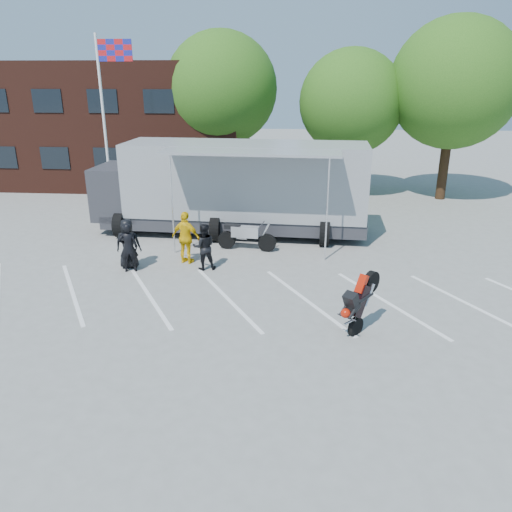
# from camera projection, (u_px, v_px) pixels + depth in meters

# --- Properties ---
(ground) EXTENTS (100.00, 100.00, 0.00)m
(ground) POSITION_uv_depth(u_px,v_px,m) (215.00, 312.00, 14.13)
(ground) COLOR gray
(ground) RESTS_ON ground
(parking_bay_lines) EXTENTS (18.09, 13.33, 0.01)m
(parking_bay_lines) POSITION_uv_depth(u_px,v_px,m) (220.00, 297.00, 15.06)
(parking_bay_lines) COLOR white
(parking_bay_lines) RESTS_ON ground
(office_building) EXTENTS (18.00, 8.00, 7.00)m
(office_building) POSITION_uv_depth(u_px,v_px,m) (97.00, 123.00, 30.51)
(office_building) COLOR #441F16
(office_building) RESTS_ON ground
(flagpole) EXTENTS (1.61, 0.12, 8.00)m
(flagpole) POSITION_uv_depth(u_px,v_px,m) (108.00, 105.00, 22.21)
(flagpole) COLOR white
(flagpole) RESTS_ON ground
(tree_left) EXTENTS (6.12, 6.12, 8.64)m
(tree_left) POSITION_uv_depth(u_px,v_px,m) (221.00, 89.00, 27.34)
(tree_left) COLOR #382314
(tree_left) RESTS_ON ground
(tree_mid) EXTENTS (5.44, 5.44, 7.68)m
(tree_mid) POSITION_uv_depth(u_px,v_px,m) (351.00, 102.00, 26.10)
(tree_mid) COLOR #382314
(tree_mid) RESTS_ON ground
(tree_right) EXTENTS (6.46, 6.46, 9.12)m
(tree_right) POSITION_uv_depth(u_px,v_px,m) (454.00, 84.00, 24.94)
(tree_right) COLOR #382314
(tree_right) RESTS_ON ground
(transporter_truck) EXTENTS (12.13, 6.33, 3.77)m
(transporter_truck) POSITION_uv_depth(u_px,v_px,m) (235.00, 233.00, 21.14)
(transporter_truck) COLOR gray
(transporter_truck) RESTS_ON ground
(parked_motorcycle) EXTENTS (2.39, 1.07, 1.21)m
(parked_motorcycle) POSITION_uv_depth(u_px,v_px,m) (247.00, 250.00, 19.12)
(parked_motorcycle) COLOR silver
(parked_motorcycle) RESTS_ON ground
(stunt_bike_rider) EXTENTS (1.50, 1.61, 1.77)m
(stunt_bike_rider) POSITION_uv_depth(u_px,v_px,m) (366.00, 327.00, 13.30)
(stunt_bike_rider) COLOR black
(stunt_bike_rider) RESTS_ON ground
(spectator_leather_a) EXTENTS (0.91, 0.64, 1.75)m
(spectator_leather_a) POSITION_uv_depth(u_px,v_px,m) (128.00, 244.00, 17.09)
(spectator_leather_a) COLOR black
(spectator_leather_a) RESTS_ON ground
(spectator_leather_b) EXTENTS (0.70, 0.55, 1.70)m
(spectator_leather_b) POSITION_uv_depth(u_px,v_px,m) (128.00, 248.00, 16.78)
(spectator_leather_b) COLOR black
(spectator_leather_b) RESTS_ON ground
(spectator_leather_c) EXTENTS (0.91, 0.78, 1.62)m
(spectator_leather_c) POSITION_uv_depth(u_px,v_px,m) (204.00, 247.00, 16.98)
(spectator_leather_c) COLOR black
(spectator_leather_c) RESTS_ON ground
(spectator_hivis) EXTENTS (1.19, 0.79, 1.88)m
(spectator_hivis) POSITION_uv_depth(u_px,v_px,m) (186.00, 238.00, 17.50)
(spectator_hivis) COLOR yellow
(spectator_hivis) RESTS_ON ground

